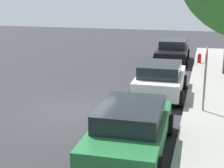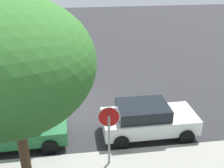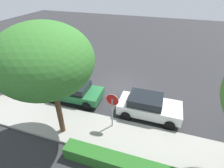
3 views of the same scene
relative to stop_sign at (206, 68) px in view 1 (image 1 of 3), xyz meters
name	(u,v)px [view 1 (image 1 of 3)]	position (x,y,z in m)	size (l,w,h in m)	color
ground_plane	(77,111)	(0.86, -4.50, -1.69)	(60.00, 60.00, 0.00)	#2D2D30
sidewalk_curb	(223,122)	(0.86, 0.67, -1.62)	(32.00, 2.70, 0.14)	#9E9B93
stop_sign	(206,68)	(0.00, 0.00, 0.00)	(0.77, 0.08, 2.46)	gray
parked_car_white	(160,79)	(-1.87, -1.79, -0.94)	(3.98, 2.06, 1.45)	white
parked_car_green	(131,127)	(3.65, -1.86, -0.97)	(4.31, 2.16, 1.35)	#236B38
parked_car_black	(173,50)	(-9.60, -2.05, -0.96)	(4.35, 2.11, 1.40)	black
fire_hydrant	(199,59)	(-9.03, -0.37, -1.33)	(0.30, 0.22, 0.72)	red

